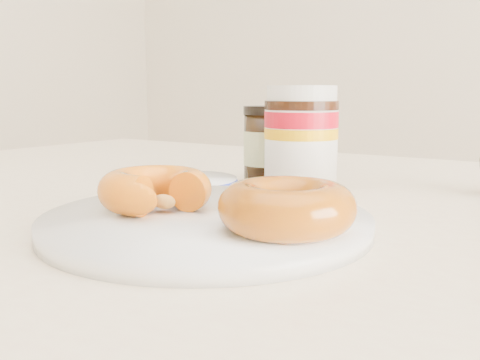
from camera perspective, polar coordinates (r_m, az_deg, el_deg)
The scene contains 7 objects.
dining_table at distance 0.59m, azimuth 4.35°, elevation -9.96°, with size 1.40×0.90×0.75m.
plate at distance 0.45m, azimuth -3.57°, elevation -4.40°, with size 0.27×0.27×0.01m.
donut_bitten at distance 0.46m, azimuth -9.02°, elevation -0.99°, with size 0.10×0.10×0.03m, color orange.
donut_whole at distance 0.39m, azimuth 5.01°, elevation -2.88°, with size 0.10×0.10×0.04m, color #9B430A.
nutella_jar at distance 0.62m, azimuth 6.53°, elevation 4.88°, with size 0.09×0.09×0.12m.
dark_jar at distance 0.68m, azimuth 2.88°, elevation 3.77°, with size 0.06×0.06×0.10m.
blue_rim_saucer at distance 0.64m, azimuth -5.67°, elevation -0.24°, with size 0.12×0.12×0.01m.
Camera 1 is at (0.27, -0.39, 0.86)m, focal length 40.00 mm.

